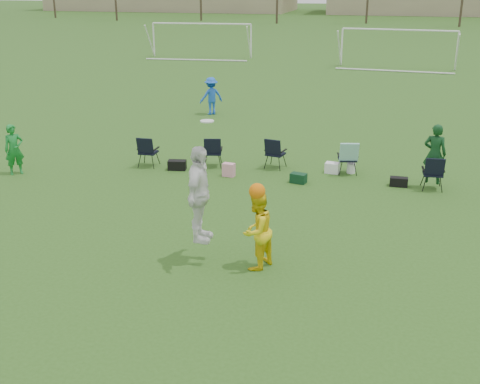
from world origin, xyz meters
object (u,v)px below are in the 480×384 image
(goal_left, at_px, (202,30))
(goal_mid, at_px, (399,37))
(center_contest, at_px, (223,209))
(fielder_green_near, at_px, (14,149))
(fielder_blue, at_px, (211,96))

(goal_left, distance_m, goal_mid, 14.14)
(center_contest, height_order, goal_mid, center_contest)
(fielder_green_near, distance_m, fielder_blue, 10.02)
(goal_left, bearing_deg, fielder_blue, -76.24)
(center_contest, bearing_deg, fielder_green_near, 150.78)
(center_contest, relative_size, goal_left, 0.41)
(goal_left, bearing_deg, center_contest, -76.68)
(goal_left, height_order, goal_mid, same)
(goal_left, relative_size, goal_mid, 1.00)
(goal_mid, bearing_deg, center_contest, -92.18)
(center_contest, distance_m, goal_left, 34.10)
(center_contest, relative_size, goal_mid, 0.41)
(fielder_green_near, distance_m, goal_mid, 28.30)
(fielder_blue, height_order, goal_left, goal_left)
(fielder_green_near, xyz_separation_m, goal_mid, (11.00, 26.05, 1.16))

